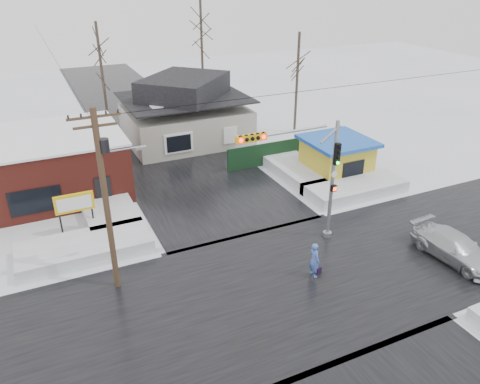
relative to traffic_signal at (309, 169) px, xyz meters
name	(u,v)px	position (x,y,z in m)	size (l,w,h in m)	color
ground	(294,283)	(-2.43, -2.97, -4.54)	(120.00, 120.00, 0.00)	white
road_ns	(294,283)	(-2.43, -2.97, -4.53)	(10.00, 120.00, 0.02)	black
road_ew	(294,283)	(-2.43, -2.97, -4.53)	(120.00, 10.00, 0.02)	black
snowbank_nw	(85,248)	(-11.43, 4.03, -4.14)	(7.00, 3.00, 0.80)	white
snowbank_ne	(355,188)	(6.57, 4.03, -4.14)	(7.00, 3.00, 0.80)	white
snowbank_nside_w	(105,203)	(-9.43, 9.03, -4.14)	(3.00, 8.00, 0.80)	white
snowbank_nside_e	(292,167)	(4.57, 9.03, -4.14)	(3.00, 8.00, 0.80)	white
traffic_signal	(309,169)	(0.00, 0.00, 0.00)	(6.05, 0.68, 7.00)	gray
utility_pole	(106,192)	(-10.36, 0.53, 0.57)	(3.15, 0.44, 9.00)	#382619
brick_building	(30,167)	(-13.43, 13.03, -2.46)	(12.20, 8.20, 4.12)	maroon
marquee_sign	(74,204)	(-11.43, 6.53, -2.62)	(2.20, 0.21, 2.55)	black
house	(185,112)	(-0.43, 19.03, -1.92)	(10.40, 8.40, 5.76)	#AAA699
kiosk	(336,157)	(7.07, 7.03, -3.08)	(4.60, 4.60, 2.88)	gold
fence	(274,153)	(4.07, 11.03, -3.64)	(8.00, 0.12, 1.80)	black
tree_far_left	(99,47)	(-6.43, 23.03, 3.41)	(3.00, 3.00, 10.00)	#332821
tree_far_mid	(201,19)	(3.57, 25.03, 5.00)	(3.00, 3.00, 12.00)	#332821
tree_far_right	(298,54)	(9.57, 17.03, 2.62)	(3.00, 3.00, 9.00)	#332821
pedestrian	(314,260)	(-1.26, -2.85, -3.59)	(0.69, 0.46, 1.90)	#4466C0
car	(455,248)	(6.35, -4.73, -3.83)	(1.99, 4.90, 1.42)	silver
shopping_bag	(319,271)	(-0.89, -2.80, -4.36)	(0.28, 0.12, 0.35)	black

